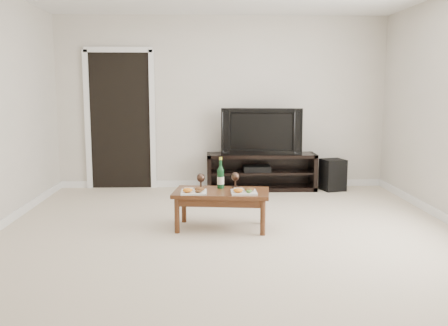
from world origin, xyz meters
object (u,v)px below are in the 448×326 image
subwoofer (333,175)px  coffee_table (221,210)px  media_console (261,172)px  television (262,131)px

subwoofer → coffee_table: subwoofer is taller
media_console → coffee_table: size_ratio=1.59×
subwoofer → coffee_table: 2.65m
television → media_console: bearing=0.0°
coffee_table → subwoofer: bearing=49.0°
television → subwoofer: television is taller
television → subwoofer: (1.07, -0.08, -0.66)m
media_console → coffee_table: bearing=-107.7°
media_console → television: television is taller
coffee_table → television: bearing=72.3°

